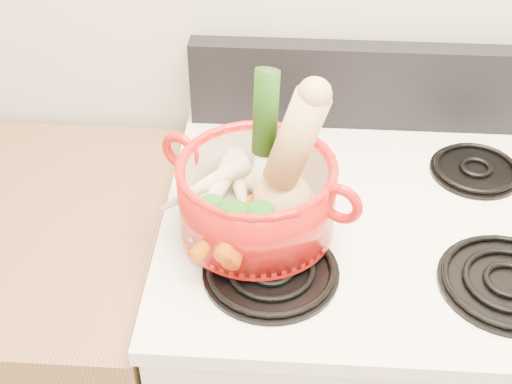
# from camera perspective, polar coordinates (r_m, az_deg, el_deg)

# --- Properties ---
(stove_body) EXTENTS (0.76, 0.65, 0.92)m
(stove_body) POSITION_cam_1_polar(r_m,az_deg,el_deg) (1.66, 8.07, -14.82)
(stove_body) COLOR silver
(stove_body) RESTS_ON floor
(cooktop) EXTENTS (0.78, 0.67, 0.03)m
(cooktop) POSITION_cam_1_polar(r_m,az_deg,el_deg) (1.31, 9.90, -2.35)
(cooktop) COLOR white
(cooktop) RESTS_ON stove_body
(control_backsplash) EXTENTS (0.76, 0.05, 0.18)m
(control_backsplash) POSITION_cam_1_polar(r_m,az_deg,el_deg) (1.49, 9.55, 8.34)
(control_backsplash) COLOR black
(control_backsplash) RESTS_ON cooktop
(burner_front_left) EXTENTS (0.22, 0.22, 0.02)m
(burner_front_left) POSITION_cam_1_polar(r_m,az_deg,el_deg) (1.16, 1.20, -6.26)
(burner_front_left) COLOR black
(burner_front_left) RESTS_ON cooktop
(burner_front_right) EXTENTS (0.22, 0.22, 0.02)m
(burner_front_right) POSITION_cam_1_polar(r_m,az_deg,el_deg) (1.22, 19.53, -6.76)
(burner_front_right) COLOR black
(burner_front_right) RESTS_ON cooktop
(burner_back_left) EXTENTS (0.17, 0.17, 0.02)m
(burner_back_left) POSITION_cam_1_polar(r_m,az_deg,el_deg) (1.39, 1.83, 2.50)
(burner_back_left) COLOR black
(burner_back_left) RESTS_ON cooktop
(burner_back_right) EXTENTS (0.17, 0.17, 0.02)m
(burner_back_right) POSITION_cam_1_polar(r_m,az_deg,el_deg) (1.44, 17.17, 1.79)
(burner_back_right) COLOR black
(burner_back_right) RESTS_ON cooktop
(dutch_oven) EXTENTS (0.35, 0.35, 0.13)m
(dutch_oven) POSITION_cam_1_polar(r_m,az_deg,el_deg) (1.19, 0.06, -0.41)
(dutch_oven) COLOR #B3130F
(dutch_oven) RESTS_ON burner_front_left
(pot_handle_left) EXTENTS (0.07, 0.05, 0.07)m
(pot_handle_left) POSITION_cam_1_polar(r_m,az_deg,el_deg) (1.22, -6.07, 3.28)
(pot_handle_left) COLOR #B3130F
(pot_handle_left) RESTS_ON dutch_oven
(pot_handle_right) EXTENTS (0.07, 0.05, 0.07)m
(pot_handle_right) POSITION_cam_1_polar(r_m,az_deg,el_deg) (1.11, 6.80, -0.94)
(pot_handle_right) COLOR #B3130F
(pot_handle_right) RESTS_ON dutch_oven
(squash) EXTENTS (0.19, 0.13, 0.27)m
(squash) POSITION_cam_1_polar(r_m,az_deg,el_deg) (1.13, 2.26, 2.59)
(squash) COLOR tan
(squash) RESTS_ON dutch_oven
(leek) EXTENTS (0.06, 0.08, 0.27)m
(leek) POSITION_cam_1_polar(r_m,az_deg,el_deg) (1.15, 0.72, 4.00)
(leek) COLOR white
(leek) RESTS_ON dutch_oven
(ginger) EXTENTS (0.08, 0.06, 0.04)m
(ginger) POSITION_cam_1_polar(r_m,az_deg,el_deg) (1.25, 0.37, 0.92)
(ginger) COLOR tan
(ginger) RESTS_ON dutch_oven
(parsnip_0) EXTENTS (0.10, 0.22, 0.06)m
(parsnip_0) POSITION_cam_1_polar(r_m,az_deg,el_deg) (1.24, -1.38, 0.76)
(parsnip_0) COLOR beige
(parsnip_0) RESTS_ON dutch_oven
(parsnip_1) EXTENTS (0.10, 0.22, 0.06)m
(parsnip_1) POSITION_cam_1_polar(r_m,az_deg,el_deg) (1.20, -3.33, -0.14)
(parsnip_1) COLOR #EFE4C2
(parsnip_1) RESTS_ON dutch_oven
(parsnip_2) EXTENTS (0.09, 0.20, 0.06)m
(parsnip_2) POSITION_cam_1_polar(r_m,az_deg,el_deg) (1.23, -2.74, 1.06)
(parsnip_2) COLOR beige
(parsnip_2) RESTS_ON dutch_oven
(parsnip_3) EXTENTS (0.16, 0.14, 0.05)m
(parsnip_3) POSITION_cam_1_polar(r_m,az_deg,el_deg) (1.21, -4.15, 0.65)
(parsnip_3) COLOR beige
(parsnip_3) RESTS_ON dutch_oven
(carrot_0) EXTENTS (0.07, 0.17, 0.05)m
(carrot_0) POSITION_cam_1_polar(r_m,az_deg,el_deg) (1.15, -0.78, -2.92)
(carrot_0) COLOR red
(carrot_0) RESTS_ON dutch_oven
(carrot_1) EXTENTS (0.08, 0.13, 0.04)m
(carrot_1) POSITION_cam_1_polar(r_m,az_deg,el_deg) (1.15, -3.10, -3.24)
(carrot_1) COLOR #D85C0A
(carrot_1) RESTS_ON dutch_oven
(carrot_2) EXTENTS (0.06, 0.19, 0.05)m
(carrot_2) POSITION_cam_1_polar(r_m,az_deg,el_deg) (1.18, 1.22, -1.18)
(carrot_2) COLOR #DA5F0A
(carrot_2) RESTS_ON dutch_oven
(carrot_3) EXTENTS (0.06, 0.15, 0.04)m
(carrot_3) POSITION_cam_1_polar(r_m,az_deg,el_deg) (1.14, -1.49, -2.81)
(carrot_3) COLOR orange
(carrot_3) RESTS_ON dutch_oven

